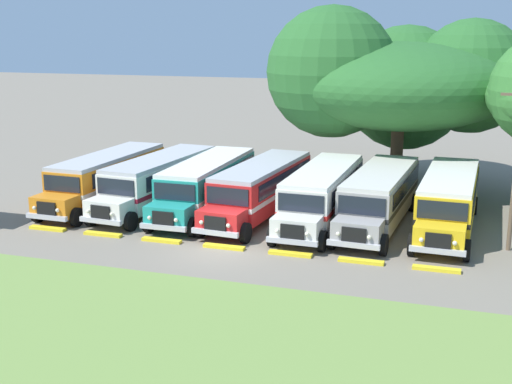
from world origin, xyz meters
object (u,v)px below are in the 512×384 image
(parked_bus_slot_2, at_px, (207,183))
(parked_bus_slot_5, at_px, (380,195))
(parked_bus_slot_0, at_px, (107,176))
(broad_shade_tree, at_px, (397,82))
(parked_bus_slot_4, at_px, (322,192))
(parked_bus_slot_3, at_px, (261,187))
(parked_bus_slot_6, at_px, (449,199))
(parked_bus_slot_1, at_px, (159,179))

(parked_bus_slot_2, bearing_deg, parked_bus_slot_5, 90.32)
(parked_bus_slot_0, distance_m, parked_bus_slot_5, 15.85)
(parked_bus_slot_2, xyz_separation_m, parked_bus_slot_5, (9.62, 0.16, 0.00))
(parked_bus_slot_0, height_order, broad_shade_tree, broad_shade_tree)
(parked_bus_slot_2, xyz_separation_m, parked_bus_slot_4, (6.65, -0.22, 0.00))
(parked_bus_slot_3, bearing_deg, parked_bus_slot_4, 91.42)
(parked_bus_slot_6, relative_size, broad_shade_tree, 0.69)
(parked_bus_slot_3, height_order, parked_bus_slot_4, same)
(parked_bus_slot_6, bearing_deg, parked_bus_slot_0, -86.37)
(parked_bus_slot_5, bearing_deg, parked_bus_slot_6, 98.26)
(parked_bus_slot_2, distance_m, parked_bus_slot_3, 3.20)
(parked_bus_slot_3, height_order, parked_bus_slot_5, same)
(parked_bus_slot_3, relative_size, broad_shade_tree, 0.69)
(parked_bus_slot_4, xyz_separation_m, parked_bus_slot_5, (2.97, 0.38, 0.00))
(parked_bus_slot_5, bearing_deg, parked_bus_slot_3, -84.80)
(parked_bus_slot_3, relative_size, parked_bus_slot_6, 1.01)
(parked_bus_slot_1, relative_size, parked_bus_slot_3, 1.00)
(parked_bus_slot_0, xyz_separation_m, parked_bus_slot_6, (19.28, 0.64, 0.00))
(parked_bus_slot_0, relative_size, broad_shade_tree, 0.69)
(broad_shade_tree, bearing_deg, parked_bus_slot_4, -104.47)
(parked_bus_slot_3, bearing_deg, parked_bus_slot_2, -86.67)
(parked_bus_slot_1, xyz_separation_m, broad_shade_tree, (12.14, 9.57, 5.11))
(parked_bus_slot_3, bearing_deg, parked_bus_slot_5, 96.09)
(broad_shade_tree, bearing_deg, parked_bus_slot_6, -67.06)
(parked_bus_slot_5, height_order, parked_bus_slot_6, same)
(parked_bus_slot_5, bearing_deg, broad_shade_tree, -174.06)
(parked_bus_slot_2, height_order, parked_bus_slot_3, same)
(parked_bus_slot_3, bearing_deg, parked_bus_slot_0, -84.95)
(parked_bus_slot_0, height_order, parked_bus_slot_1, same)
(parked_bus_slot_1, distance_m, broad_shade_tree, 16.28)
(parked_bus_slot_2, bearing_deg, parked_bus_slot_6, 91.37)
(parked_bus_slot_0, relative_size, parked_bus_slot_6, 1.00)
(parked_bus_slot_4, distance_m, broad_shade_tree, 11.35)
(broad_shade_tree, bearing_deg, parked_bus_slot_3, -121.84)
(parked_bus_slot_0, relative_size, parked_bus_slot_5, 1.00)
(parked_bus_slot_1, bearing_deg, parked_bus_slot_5, 94.98)
(parked_bus_slot_1, xyz_separation_m, parked_bus_slot_5, (12.57, 0.13, 0.00))
(parked_bus_slot_6, bearing_deg, parked_bus_slot_3, -85.34)
(parked_bus_slot_3, xyz_separation_m, broad_shade_tree, (5.99, 9.65, 5.11))
(parked_bus_slot_0, xyz_separation_m, parked_bus_slot_5, (15.85, 0.35, 0.00))
(parked_bus_slot_2, relative_size, parked_bus_slot_6, 1.00)
(parked_bus_slot_5, xyz_separation_m, parked_bus_slot_6, (3.44, 0.30, 0.00))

